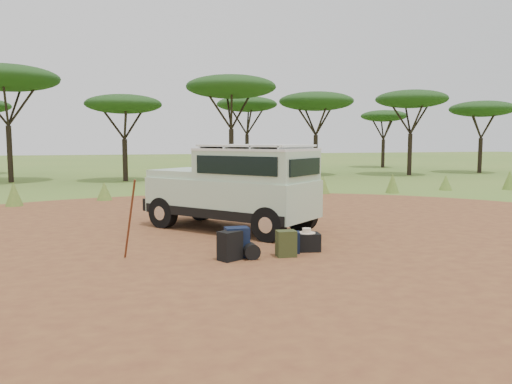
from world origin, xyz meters
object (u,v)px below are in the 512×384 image
object	(u,v)px
backpack_navy	(237,242)
backpack_olive	(286,244)
duffel_navy	(290,242)
safari_vehicle	(236,189)
hard_case	(307,242)
walking_staff	(130,220)
backpack_black	(230,246)

from	to	relation	value
backpack_navy	backpack_olive	xyz separation A→B (m)	(0.95, -0.22, -0.04)
backpack_olive	duffel_navy	xyz separation A→B (m)	(0.20, 0.30, -0.05)
safari_vehicle	backpack_olive	distance (m)	3.22
backpack_olive	hard_case	bearing A→B (deg)	35.23
walking_staff	backpack_navy	size ratio (longest dim) A/B	2.75
backpack_olive	walking_staff	bearing A→B (deg)	172.46
backpack_navy	duffel_navy	distance (m)	1.15
walking_staff	backpack_navy	bearing A→B (deg)	-32.59
safari_vehicle	backpack_black	bearing A→B (deg)	-55.90
walking_staff	duffel_navy	world-z (taller)	walking_staff
backpack_navy	backpack_olive	bearing A→B (deg)	-12.78
backpack_black	backpack_olive	distance (m)	1.13
walking_staff	hard_case	xyz separation A→B (m)	(3.54, -0.21, -0.60)
backpack_navy	hard_case	world-z (taller)	backpack_navy
hard_case	backpack_black	bearing A→B (deg)	-159.00
backpack_black	hard_case	xyz separation A→B (m)	(1.71, 0.34, -0.10)
backpack_olive	backpack_black	bearing A→B (deg)	-177.48
safari_vehicle	backpack_navy	bearing A→B (deg)	-53.45
backpack_black	backpack_navy	xyz separation A→B (m)	(0.19, 0.20, 0.02)
backpack_black	backpack_olive	xyz separation A→B (m)	(1.13, -0.02, -0.02)
walking_staff	backpack_black	world-z (taller)	walking_staff
walking_staff	backpack_olive	bearing A→B (deg)	-33.56
walking_staff	hard_case	world-z (taller)	walking_staff
safari_vehicle	backpack_black	distance (m)	3.30
safari_vehicle	hard_case	world-z (taller)	safari_vehicle
walking_staff	backpack_black	distance (m)	1.98
walking_staff	duffel_navy	size ratio (longest dim) A/B	3.79
backpack_black	duffel_navy	size ratio (longest dim) A/B	1.30
hard_case	duffel_navy	bearing A→B (deg)	-162.18
safari_vehicle	duffel_navy	xyz separation A→B (m)	(0.47, -2.80, -0.84)
hard_case	backpack_olive	bearing A→B (deg)	-138.46
safari_vehicle	walking_staff	xyz separation A→B (m)	(-2.69, -2.53, -0.27)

